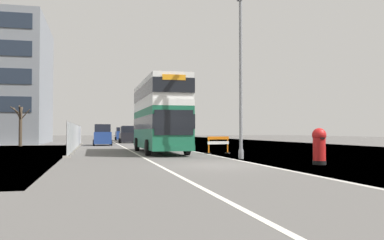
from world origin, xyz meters
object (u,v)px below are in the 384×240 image
(lamppost_foreground, at_px, (241,81))
(car_receding_far, at_px, (128,134))
(double_decker_bus, at_px, (159,115))
(red_pillar_postbox, at_px, (319,145))
(car_receding_mid, at_px, (127,135))
(car_far_side, at_px, (121,134))
(car_oncoming_near, at_px, (102,136))
(roadworks_barrier, at_px, (218,143))

(lamppost_foreground, distance_m, car_receding_far, 39.76)
(car_receding_far, bearing_deg, double_decker_bus, -90.57)
(red_pillar_postbox, height_order, car_receding_far, car_receding_far)
(car_receding_mid, height_order, car_receding_far, car_receding_far)
(double_decker_bus, bearing_deg, red_pillar_postbox, -65.81)
(red_pillar_postbox, height_order, car_far_side, car_far_side)
(car_oncoming_near, height_order, car_receding_far, car_receding_far)
(red_pillar_postbox, bearing_deg, double_decker_bus, 114.19)
(double_decker_bus, xyz_separation_m, roadworks_barrier, (3.62, -2.32, -1.93))
(car_oncoming_near, bearing_deg, red_pillar_postbox, -72.72)
(car_far_side, bearing_deg, car_receding_mid, -90.92)
(lamppost_foreground, distance_m, roadworks_barrier, 6.29)
(double_decker_bus, relative_size, car_receding_mid, 2.81)
(car_oncoming_near, distance_m, car_receding_far, 15.65)
(lamppost_foreground, relative_size, car_receding_far, 1.99)
(double_decker_bus, distance_m, lamppost_foreground, 8.39)
(car_far_side, bearing_deg, double_decker_bus, -89.96)
(roadworks_barrier, xyz_separation_m, car_far_side, (-3.65, 42.49, 0.29))
(double_decker_bus, bearing_deg, car_receding_far, 89.43)
(double_decker_bus, distance_m, car_receding_mid, 25.78)
(lamppost_foreground, bearing_deg, car_oncoming_near, 105.83)
(roadworks_barrier, xyz_separation_m, car_receding_mid, (-3.88, 28.05, 0.25))
(double_decker_bus, height_order, car_receding_far, double_decker_bus)
(double_decker_bus, bearing_deg, roadworks_barrier, -32.71)
(double_decker_bus, relative_size, roadworks_barrier, 6.58)
(roadworks_barrier, xyz_separation_m, car_receding_far, (-3.30, 34.31, 0.35))
(car_receding_mid, bearing_deg, car_oncoming_near, -110.35)
(roadworks_barrier, bearing_deg, red_pillar_postbox, -79.51)
(car_far_side, bearing_deg, car_oncoming_near, -98.61)
(car_far_side, bearing_deg, red_pillar_postbox, -84.04)
(roadworks_barrier, bearing_deg, car_far_side, 94.90)
(red_pillar_postbox, xyz_separation_m, car_receding_mid, (-5.68, 37.80, 0.07))
(lamppost_foreground, bearing_deg, red_pillar_postbox, -65.34)
(lamppost_foreground, relative_size, roadworks_barrier, 5.41)
(double_decker_bus, xyz_separation_m, car_oncoming_near, (-3.57, 16.82, -1.61))
(roadworks_barrier, bearing_deg, car_receding_mid, 97.87)
(double_decker_bus, height_order, red_pillar_postbox, double_decker_bus)
(red_pillar_postbox, bearing_deg, car_far_side, 95.96)
(red_pillar_postbox, bearing_deg, car_receding_far, 96.61)
(lamppost_foreground, xyz_separation_m, car_receding_far, (-3.02, 39.51, -3.17))
(red_pillar_postbox, height_order, roadworks_barrier, red_pillar_postbox)
(double_decker_bus, height_order, roadworks_barrier, double_decker_bus)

